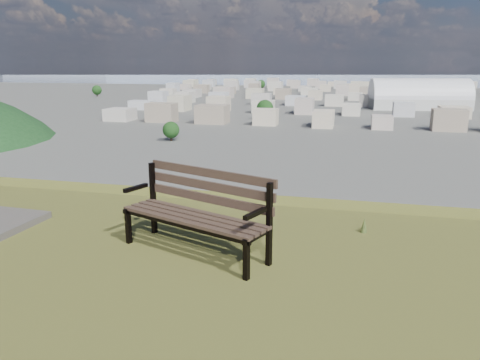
# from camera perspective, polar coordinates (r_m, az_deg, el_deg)

# --- Properties ---
(park_bench) EXTENTS (1.70, 1.07, 0.85)m
(park_bench) POSITION_cam_1_polar(r_m,az_deg,el_deg) (4.84, -5.02, -3.33)
(park_bench) COLOR #473429
(park_bench) RESTS_ON hilltop_mesa
(arena) EXTENTS (58.17, 31.57, 23.32)m
(arena) POSITION_cam_1_polar(r_m,az_deg,el_deg) (298.03, 20.92, 9.15)
(arena) COLOR silver
(arena) RESTS_ON ground
(city_blocks) EXTENTS (395.00, 361.00, 7.00)m
(city_blocks) POSITION_cam_1_polar(r_m,az_deg,el_deg) (397.29, 13.68, 10.42)
(city_blocks) COLOR beige
(city_blocks) RESTS_ON ground
(city_trees) EXTENTS (406.52, 387.20, 9.98)m
(city_trees) POSITION_cam_1_polar(r_m,az_deg,el_deg) (323.18, 8.82, 10.11)
(city_trees) COLOR black
(city_trees) RESTS_ON ground
(bay_water) EXTENTS (2400.00, 700.00, 0.12)m
(bay_water) POSITION_cam_1_polar(r_m,az_deg,el_deg) (902.55, 13.97, 12.08)
(bay_water) COLOR #8391A7
(bay_water) RESTS_ON ground
(far_hills) EXTENTS (2050.00, 340.00, 60.00)m
(far_hills) POSITION_cam_1_polar(r_m,az_deg,el_deg) (1406.49, 11.57, 13.86)
(far_hills) COLOR #919EB4
(far_hills) RESTS_ON ground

